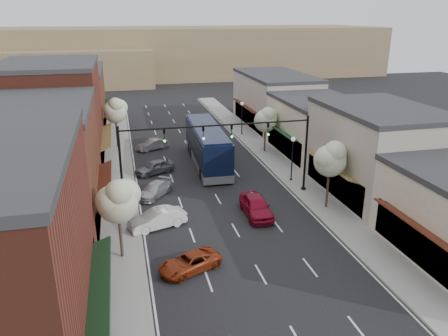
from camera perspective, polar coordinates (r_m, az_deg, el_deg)
ground at (r=31.23m, az=2.50°, el=-9.78°), size 160.00×160.00×0.00m
sidewalk_left at (r=47.15m, az=-13.69°, el=0.14°), size 2.80×73.00×0.15m
sidewalk_right at (r=49.82m, az=5.96°, el=1.65°), size 2.80×73.00×0.15m
curb_left at (r=47.15m, az=-12.00°, el=0.27°), size 0.25×73.00×0.17m
curb_right at (r=49.38m, az=4.42°, el=1.54°), size 0.25×73.00×0.17m
bldg_left_midnear at (r=34.47m, az=-23.78°, el=-0.14°), size 10.14×14.10×9.40m
bldg_left_midfar at (r=47.63m, az=-21.29°, el=6.23°), size 10.14×14.10×10.90m
bldg_left_far at (r=63.46m, az=-19.47°, el=8.33°), size 10.14×18.10×8.40m
bldg_right_midnear at (r=40.24m, az=19.26°, el=1.99°), size 9.14×12.10×7.90m
bldg_right_midfar at (r=50.51m, az=11.98°, el=5.22°), size 9.14×12.10×6.40m
bldg_right_far at (r=63.02m, az=6.61°, el=8.77°), size 9.14×16.10×7.40m
hill_far at (r=116.75m, az=-10.08°, el=14.68°), size 120.00×30.00×12.00m
hill_near at (r=106.16m, az=-23.39°, el=11.87°), size 50.00×20.00×8.00m
signal_mast_right at (r=38.15m, az=7.44°, el=3.14°), size 8.22×0.46×7.00m
signal_mast_left at (r=35.81m, az=-9.65°, el=1.93°), size 8.22×0.46×7.00m
tree_right_near at (r=35.76m, az=13.80°, el=1.32°), size 2.85×2.65×5.95m
tree_right_far at (r=50.07m, az=5.51°, el=6.41°), size 2.85×2.65×5.43m
tree_left_near at (r=28.33m, az=-13.65°, el=-4.03°), size 2.85×2.65×5.69m
tree_left_far at (r=53.16m, az=-14.01°, el=7.37°), size 2.85×2.65×6.13m
lamp_post_near at (r=41.62m, az=8.94°, el=2.13°), size 0.44×0.44×4.44m
lamp_post_far at (r=57.62m, az=2.36°, el=7.21°), size 0.44×0.44×4.44m
coach_bus at (r=46.35m, az=-2.22°, el=3.02°), size 3.40×13.52×4.10m
red_hatchback at (r=34.96m, az=4.22°, el=-4.96°), size 2.03×4.83×1.63m
parked_car_a at (r=28.03m, az=-4.50°, el=-12.21°), size 4.44×3.31×1.12m
parked_car_b at (r=33.37m, az=-8.71°, el=-6.58°), size 4.61×2.75×1.44m
parked_car_c at (r=39.01m, az=-9.07°, el=-2.83°), size 3.88×4.29×1.20m
parked_car_d at (r=44.46m, az=-9.07°, el=0.12°), size 4.37×3.20×1.38m
parked_car_e at (r=52.45m, az=-9.34°, el=3.03°), size 3.96×2.84×1.24m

